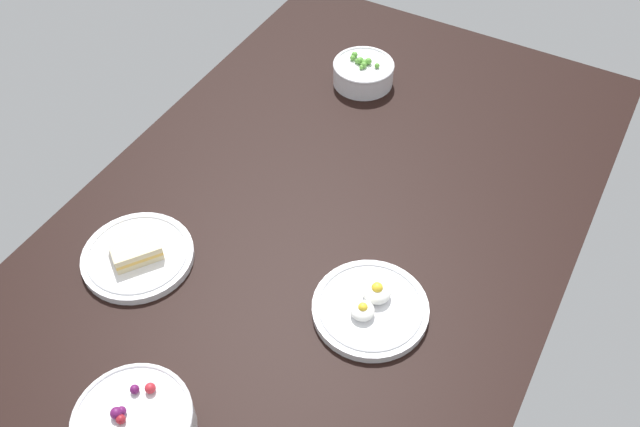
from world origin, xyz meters
TOP-DOWN VIEW (x-y plane):
  - dining_table at (0.00, 0.00)cm, footprint 150.33×92.12cm
  - bowl_peas at (42.59, 12.17)cm, footprint 14.21×14.21cm
  - plate_sandwich at (-24.49, 24.58)cm, footprint 20.45×20.45cm
  - bowl_berries at (-50.84, 3.16)cm, footprint 17.85×17.85cm
  - plate_eggs at (-14.01, -17.70)cm, footprint 20.16×20.16cm

SIDE VIEW (x-z plane):
  - dining_table at x=0.00cm, z-range 0.00..4.00cm
  - plate_eggs at x=-14.01cm, z-range 2.63..7.82cm
  - plate_sandwich at x=-24.49cm, z-range 2.97..7.68cm
  - bowl_peas at x=42.59cm, z-range 3.63..10.21cm
  - bowl_berries at x=-50.84cm, z-range 3.48..10.75cm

